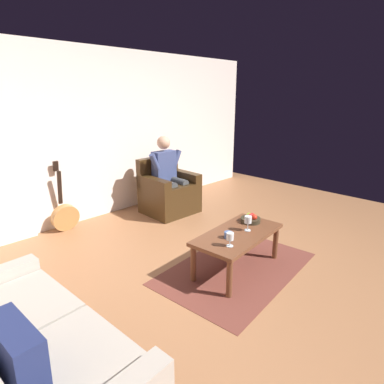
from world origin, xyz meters
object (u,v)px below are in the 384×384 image
(fruit_bowl, at_px, (251,219))
(coffee_table, at_px, (238,238))
(couch, at_px, (24,368))
(guitar, at_px, (65,215))
(armchair, at_px, (168,193))
(wine_glass_near, at_px, (230,237))
(person_seated, at_px, (169,172))
(wine_glass_far, at_px, (248,221))
(candle_jar, at_px, (228,235))

(fruit_bowl, bearing_deg, coffee_table, 12.41)
(couch, relative_size, guitar, 1.73)
(armchair, bearing_deg, wine_glass_near, 65.93)
(person_seated, xyz_separation_m, wine_glass_far, (0.55, 1.93, -0.12))
(wine_glass_far, bearing_deg, person_seated, -106.01)
(fruit_bowl, bearing_deg, armchair, -100.02)
(person_seated, distance_m, coffee_table, 2.03)
(wine_glass_far, bearing_deg, wine_glass_near, 12.28)
(coffee_table, relative_size, guitar, 1.13)
(armchair, xyz_separation_m, guitar, (1.54, -0.48, -0.10))
(fruit_bowl, bearing_deg, guitar, -62.26)
(wine_glass_near, bearing_deg, wine_glass_far, -167.72)
(guitar, relative_size, wine_glass_near, 6.96)
(fruit_bowl, xyz_separation_m, candle_jar, (0.53, 0.08, -0.01))
(guitar, height_order, candle_jar, guitar)
(coffee_table, height_order, candle_jar, candle_jar)
(wine_glass_far, bearing_deg, guitar, -67.94)
(wine_glass_far, bearing_deg, coffee_table, -17.99)
(couch, bearing_deg, wine_glass_far, 88.18)
(candle_jar, bearing_deg, coffee_table, -177.94)
(wine_glass_far, xyz_separation_m, fruit_bowl, (-0.23, -0.12, -0.08))
(wine_glass_far, distance_m, fruit_bowl, 0.27)
(armchair, relative_size, couch, 0.51)
(person_seated, relative_size, coffee_table, 1.10)
(wine_glass_near, xyz_separation_m, wine_glass_far, (-0.44, -0.10, 0.02))
(guitar, xyz_separation_m, wine_glass_far, (-0.98, 2.43, 0.33))
(person_seated, relative_size, candle_jar, 14.32)
(armchair, bearing_deg, person_seated, 90.00)
(armchair, xyz_separation_m, wine_glass_far, (0.56, 1.95, 0.23))
(armchair, relative_size, fruit_bowl, 3.85)
(guitar, height_order, wine_glass_far, guitar)
(wine_glass_far, bearing_deg, couch, 1.11)
(wine_glass_near, height_order, candle_jar, wine_glass_near)
(person_seated, bearing_deg, candle_jar, 67.62)
(guitar, distance_m, wine_glass_near, 2.60)
(armchair, bearing_deg, guitar, -15.50)
(armchair, height_order, wine_glass_near, armchair)
(person_seated, distance_m, fruit_bowl, 1.86)
(wine_glass_near, bearing_deg, fruit_bowl, -162.40)
(wine_glass_near, distance_m, candle_jar, 0.20)
(armchair, height_order, coffee_table, armchair)
(coffee_table, relative_size, wine_glass_far, 6.71)
(coffee_table, xyz_separation_m, guitar, (0.86, -2.39, -0.15))
(coffee_table, distance_m, wine_glass_near, 0.38)
(coffee_table, height_order, fruit_bowl, fruit_bowl)
(coffee_table, relative_size, fruit_bowl, 4.89)
(armchair, distance_m, candle_jar, 2.10)
(wine_glass_far, relative_size, fruit_bowl, 0.73)
(wine_glass_far, xyz_separation_m, candle_jar, (0.30, -0.03, -0.08))
(couch, xyz_separation_m, wine_glass_near, (-1.92, 0.05, 0.23))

